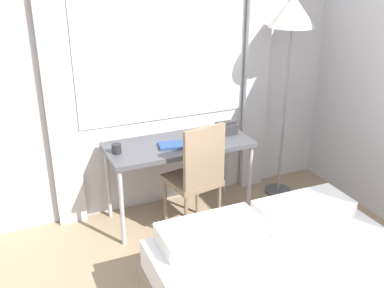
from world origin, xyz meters
name	(u,v)px	position (x,y,z in m)	size (l,w,h in m)	color
wall_back_with_window	(149,65)	(0.02, 2.74, 1.35)	(4.68, 0.13, 2.70)	silver
desk	(179,149)	(0.15, 2.39, 0.67)	(1.27, 0.56, 0.73)	#4C4C51
desk_chair	(197,173)	(0.19, 2.09, 0.56)	(0.46, 0.46, 1.01)	#8C7259
standing_lamp	(292,22)	(1.24, 2.41, 1.70)	(0.42, 0.42, 1.92)	#4C4C51
telephone	(226,128)	(0.63, 2.43, 0.78)	(0.18, 0.16, 0.11)	#2D2D2D
book	(172,145)	(0.06, 2.33, 0.75)	(0.25, 0.20, 0.02)	navy
mug	(117,149)	(-0.40, 2.38, 0.77)	(0.08, 0.08, 0.08)	#262628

